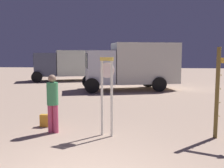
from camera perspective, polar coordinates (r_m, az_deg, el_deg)
standing_clock at (r=7.29m, az=-1.14°, el=-0.93°), size 0.42×0.22×2.23m
person_near_clock at (r=7.84m, az=-12.90°, el=-3.54°), size 0.33×0.33×1.73m
backpack at (r=8.70m, az=-14.42°, el=-7.77°), size 0.31×0.22×0.40m
box_truck_near at (r=17.05m, az=4.78°, el=4.30°), size 6.53×3.97×3.04m
box_truck_far at (r=23.38m, az=-8.00°, el=4.48°), size 7.49×4.60×2.66m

